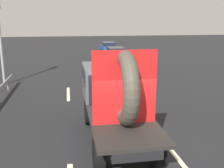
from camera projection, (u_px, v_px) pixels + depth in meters
ground_plane at (130, 148)px, 8.93m from camera, size 120.00×120.00×0.00m
flatbed_truck at (113, 91)px, 9.73m from camera, size 2.02×5.74×3.36m
distant_sedan at (116, 53)px, 27.61m from camera, size 1.77×4.14×1.35m
lane_dash_left_far at (68, 94)px, 15.35m from camera, size 0.16×2.86×0.01m
lane_dash_right_near at (179, 160)px, 8.16m from camera, size 0.16×2.41×0.01m
lane_dash_right_far at (125, 92)px, 15.77m from camera, size 0.16×2.07×0.01m
oncoming_car at (108, 47)px, 34.47m from camera, size 1.71×3.98×1.30m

